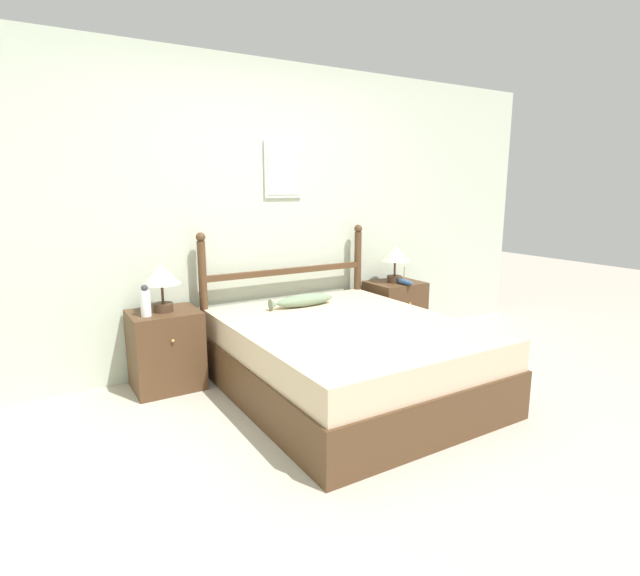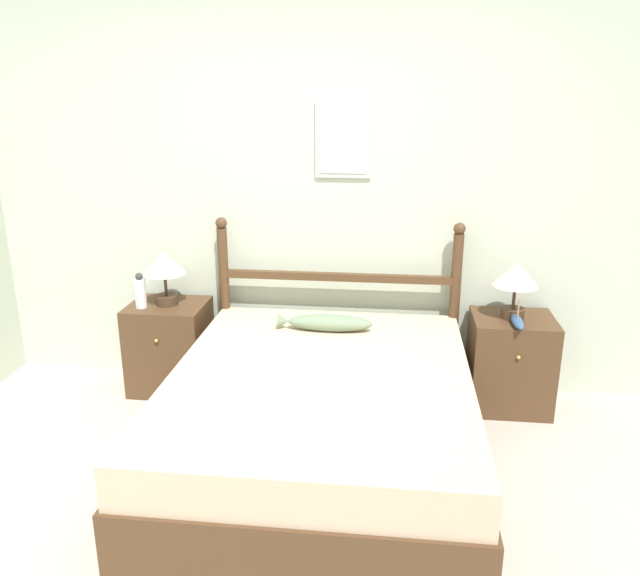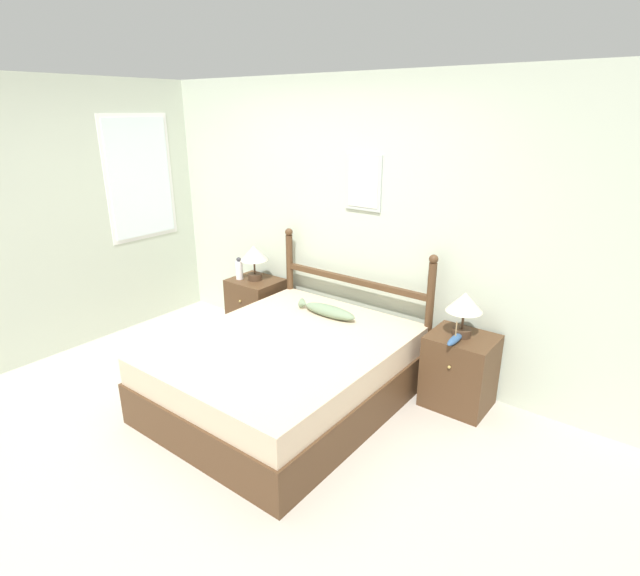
{
  "view_description": "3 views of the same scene",
  "coord_description": "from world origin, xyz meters",
  "px_view_note": "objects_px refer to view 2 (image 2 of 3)",
  "views": [
    {
      "loc": [
        -1.75,
        -2.25,
        1.53
      ],
      "look_at": [
        0.2,
        0.96,
        0.75
      ],
      "focal_mm": 28.0,
      "sensor_mm": 36.0,
      "label": 1
    },
    {
      "loc": [
        0.59,
        -2.29,
        1.93
      ],
      "look_at": [
        0.18,
        1.12,
        0.86
      ],
      "focal_mm": 35.0,
      "sensor_mm": 36.0,
      "label": 2
    },
    {
      "loc": [
        2.6,
        -1.99,
        2.26
      ],
      "look_at": [
        0.28,
        1.05,
        0.88
      ],
      "focal_mm": 28.0,
      "sensor_mm": 36.0,
      "label": 3
    }
  ],
  "objects_px": {
    "bottle": "(140,292)",
    "fish_pillow": "(327,323)",
    "bed": "(320,420)",
    "table_lamp_left": "(164,267)",
    "model_boat": "(517,321)",
    "table_lamp_right": "(516,278)",
    "nightstand_left": "(170,346)",
    "nightstand_right": "(510,362)"
  },
  "relations": [
    {
      "from": "bottle",
      "to": "fish_pillow",
      "type": "height_order",
      "value": "bottle"
    },
    {
      "from": "bed",
      "to": "table_lamp_right",
      "type": "relative_size",
      "value": 5.46
    },
    {
      "from": "table_lamp_right",
      "to": "fish_pillow",
      "type": "bearing_deg",
      "value": -169.89
    },
    {
      "from": "bottle",
      "to": "model_boat",
      "type": "height_order",
      "value": "bottle"
    },
    {
      "from": "table_lamp_right",
      "to": "model_boat",
      "type": "relative_size",
      "value": 1.4
    },
    {
      "from": "nightstand_right",
      "to": "fish_pillow",
      "type": "bearing_deg",
      "value": -169.88
    },
    {
      "from": "nightstand_left",
      "to": "nightstand_right",
      "type": "bearing_deg",
      "value": 0.0
    },
    {
      "from": "table_lamp_left",
      "to": "fish_pillow",
      "type": "distance_m",
      "value": 1.13
    },
    {
      "from": "bottle",
      "to": "table_lamp_left",
      "type": "bearing_deg",
      "value": 29.44
    },
    {
      "from": "table_lamp_left",
      "to": "nightstand_right",
      "type": "bearing_deg",
      "value": -0.0
    },
    {
      "from": "table_lamp_left",
      "to": "table_lamp_right",
      "type": "distance_m",
      "value": 2.22
    },
    {
      "from": "nightstand_right",
      "to": "model_boat",
      "type": "bearing_deg",
      "value": -94.04
    },
    {
      "from": "table_lamp_left",
      "to": "fish_pillow",
      "type": "height_order",
      "value": "table_lamp_left"
    },
    {
      "from": "bottle",
      "to": "bed",
      "type": "bearing_deg",
      "value": -30.1
    },
    {
      "from": "model_boat",
      "to": "fish_pillow",
      "type": "distance_m",
      "value": 1.14
    },
    {
      "from": "table_lamp_left",
      "to": "table_lamp_right",
      "type": "xyz_separation_m",
      "value": [
        2.22,
        -0.0,
        0.0
      ]
    },
    {
      "from": "table_lamp_right",
      "to": "bottle",
      "type": "height_order",
      "value": "table_lamp_right"
    },
    {
      "from": "bed",
      "to": "nightstand_right",
      "type": "relative_size",
      "value": 3.25
    },
    {
      "from": "bottle",
      "to": "model_boat",
      "type": "bearing_deg",
      "value": -1.37
    },
    {
      "from": "model_boat",
      "to": "nightstand_left",
      "type": "bearing_deg",
      "value": 176.48
    },
    {
      "from": "nightstand_left",
      "to": "nightstand_right",
      "type": "height_order",
      "value": "same"
    },
    {
      "from": "bed",
      "to": "model_boat",
      "type": "distance_m",
      "value": 1.35
    },
    {
      "from": "model_boat",
      "to": "fish_pillow",
      "type": "relative_size",
      "value": 0.44
    },
    {
      "from": "table_lamp_right",
      "to": "bottle",
      "type": "bearing_deg",
      "value": -178.13
    },
    {
      "from": "nightstand_right",
      "to": "model_boat",
      "type": "relative_size",
      "value": 2.35
    },
    {
      "from": "nightstand_right",
      "to": "nightstand_left",
      "type": "bearing_deg",
      "value": 180.0
    },
    {
      "from": "model_boat",
      "to": "table_lamp_left",
      "type": "bearing_deg",
      "value": 176.48
    },
    {
      "from": "table_lamp_left",
      "to": "model_boat",
      "type": "height_order",
      "value": "table_lamp_left"
    },
    {
      "from": "table_lamp_left",
      "to": "model_boat",
      "type": "distance_m",
      "value": 2.24
    },
    {
      "from": "bed",
      "to": "nightstand_left",
      "type": "xyz_separation_m",
      "value": [
        -1.12,
        0.81,
        0.03
      ]
    },
    {
      "from": "bottle",
      "to": "table_lamp_right",
      "type": "bearing_deg",
      "value": 1.87
    },
    {
      "from": "fish_pillow",
      "to": "table_lamp_right",
      "type": "bearing_deg",
      "value": 10.11
    },
    {
      "from": "bed",
      "to": "model_boat",
      "type": "xyz_separation_m",
      "value": [
        1.11,
        0.67,
        0.36
      ]
    },
    {
      "from": "nightstand_left",
      "to": "table_lamp_left",
      "type": "distance_m",
      "value": 0.56
    },
    {
      "from": "table_lamp_left",
      "to": "fish_pillow",
      "type": "relative_size",
      "value": 0.62
    },
    {
      "from": "nightstand_left",
      "to": "table_lamp_right",
      "type": "relative_size",
      "value": 1.68
    },
    {
      "from": "nightstand_left",
      "to": "fish_pillow",
      "type": "bearing_deg",
      "value": -10.7
    },
    {
      "from": "bed",
      "to": "table_lamp_right",
      "type": "distance_m",
      "value": 1.49
    },
    {
      "from": "nightstand_left",
      "to": "table_lamp_left",
      "type": "xyz_separation_m",
      "value": [
        0.0,
        0.0,
        0.56
      ]
    },
    {
      "from": "nightstand_right",
      "to": "fish_pillow",
      "type": "distance_m",
      "value": 1.2
    },
    {
      "from": "bed",
      "to": "bottle",
      "type": "relative_size",
      "value": 8.39
    },
    {
      "from": "table_lamp_left",
      "to": "bottle",
      "type": "height_order",
      "value": "table_lamp_left"
    }
  ]
}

